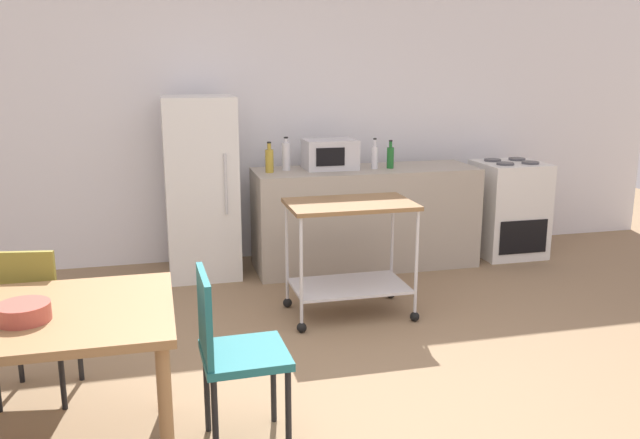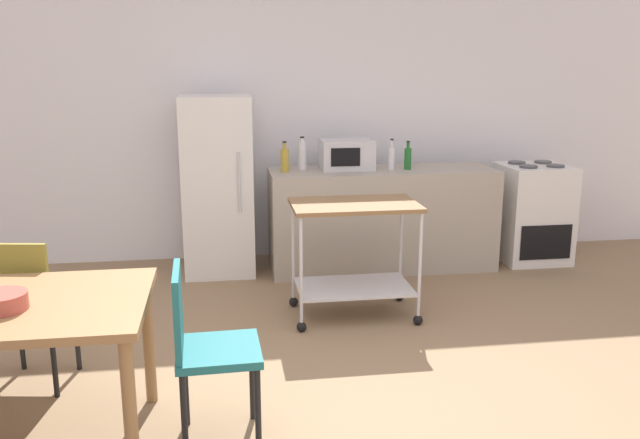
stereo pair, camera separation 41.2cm
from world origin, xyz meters
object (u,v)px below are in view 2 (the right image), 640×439
object	(u,v)px
refrigerator	(218,186)
kitchen_cart	(354,240)
chair_teal	(204,343)
bottle_soy_sauce	(408,158)
stove_oven	(532,213)
bottle_olive_oil	(391,157)
fruit_bowl	(2,302)
bottle_soda	(302,155)
microwave	(346,154)
bottle_hot_sauce	(285,159)
chair_olive	(26,302)

from	to	relation	value
refrigerator	kitchen_cart	world-z (taller)	refrigerator
chair_teal	kitchen_cart	xyz separation A→B (m)	(1.04, 1.53, 0.05)
kitchen_cart	bottle_soy_sauce	bearing A→B (deg)	57.56
chair_teal	stove_oven	bearing A→B (deg)	-49.67
chair_teal	bottle_olive_oil	world-z (taller)	bottle_olive_oil
fruit_bowl	refrigerator	bearing A→B (deg)	71.32
kitchen_cart	bottle_soda	xyz separation A→B (m)	(-0.22, 1.22, 0.45)
stove_oven	microwave	world-z (taller)	microwave
stove_oven	refrigerator	world-z (taller)	refrigerator
kitchen_cart	microwave	size ratio (longest dim) A/B	1.98
bottle_soy_sauce	fruit_bowl	size ratio (longest dim) A/B	1.13
bottle_hot_sauce	bottle_olive_oil	size ratio (longest dim) A/B	0.97
bottle_soda	stove_oven	bearing A→B (deg)	-1.60
chair_olive	bottle_olive_oil	size ratio (longest dim) A/B	3.27
fruit_bowl	bottle_soda	bearing A→B (deg)	58.71
kitchen_cart	bottle_olive_oil	xyz separation A→B (m)	(0.55, 1.11, 0.44)
bottle_olive_oil	fruit_bowl	size ratio (longest dim) A/B	1.23
microwave	fruit_bowl	distance (m)	3.48
bottle_olive_oil	refrigerator	bearing A→B (deg)	175.08
chair_teal	chair_olive	bearing A→B (deg)	53.01
kitchen_cart	bottle_olive_oil	distance (m)	1.31
chair_teal	bottle_soda	world-z (taller)	bottle_soda
chair_teal	bottle_hot_sauce	xyz separation A→B (m)	(0.65, 2.66, 0.49)
kitchen_cart	bottle_olive_oil	world-z (taller)	bottle_olive_oil
refrigerator	microwave	size ratio (longest dim) A/B	3.37
kitchen_cart	bottle_soy_sauce	size ratio (longest dim) A/B	3.62
refrigerator	kitchen_cart	bearing A→B (deg)	-52.01
microwave	bottle_olive_oil	xyz separation A→B (m)	(0.38, -0.10, -0.02)
chair_olive	microwave	xyz separation A→B (m)	(2.20, 2.03, 0.51)
bottle_soy_sauce	chair_olive	bearing A→B (deg)	-144.80
kitchen_cart	fruit_bowl	xyz separation A→B (m)	(-1.91, -1.57, 0.22)
bottle_soda	bottle_soy_sauce	size ratio (longest dim) A/B	1.16
stove_oven	bottle_hot_sauce	xyz separation A→B (m)	(-2.32, -0.02, 0.56)
bottle_hot_sauce	bottle_soda	xyz separation A→B (m)	(0.16, 0.08, 0.02)
kitchen_cart	bottle_hot_sauce	xyz separation A→B (m)	(-0.39, 1.13, 0.43)
bottle_soy_sauce	bottle_hot_sauce	bearing A→B (deg)	178.41
bottle_olive_oil	microwave	bearing A→B (deg)	165.13
refrigerator	bottle_soy_sauce	xyz separation A→B (m)	(1.67, -0.13, 0.23)
bottle_soda	bottle_olive_oil	xyz separation A→B (m)	(0.78, -0.11, -0.02)
chair_teal	microwave	world-z (taller)	microwave
bottle_hot_sauce	bottle_olive_oil	distance (m)	0.94
chair_olive	bottle_olive_oil	world-z (taller)	bottle_olive_oil
bottle_soda	fruit_bowl	bearing A→B (deg)	-121.29
stove_oven	bottle_hot_sauce	bearing A→B (deg)	-179.42
bottle_hot_sauce	microwave	distance (m)	0.56
stove_oven	chair_teal	bearing A→B (deg)	-137.92
kitchen_cart	bottle_soda	size ratio (longest dim) A/B	3.12
chair_olive	fruit_bowl	world-z (taller)	chair_olive
chair_teal	bottle_soda	bearing A→B (deg)	-18.30
chair_teal	chair_olive	world-z (taller)	same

